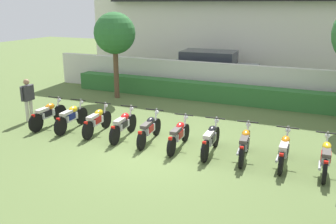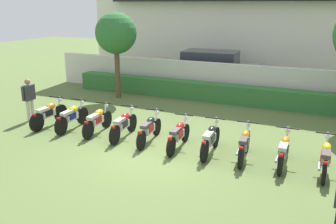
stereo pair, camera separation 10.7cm
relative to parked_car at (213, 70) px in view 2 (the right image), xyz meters
The scene contains 17 objects.
ground 9.28m from the parked_car, 82.63° to the right, with size 60.00×60.00×0.00m, color #566B38.
building 5.99m from the parked_car, 76.33° to the left, with size 18.92×6.50×8.44m.
compound_wall 2.22m from the parked_car, 57.67° to the right, with size 17.97×0.30×1.60m, color silver.
hedge_row 2.88m from the parked_car, 65.27° to the right, with size 14.38×0.70×0.79m, color #337033.
parked_car is the anchor object (origin of this frame).
tree_near_inspector 5.42m from the parked_car, 130.99° to the right, with size 1.84×1.84×3.86m.
motorcycle_in_row_0 9.06m from the parked_car, 111.43° to the right, with size 0.60×1.88×0.98m.
motorcycle_in_row_1 8.69m from the parked_car, 105.70° to the right, with size 0.60×1.90×0.97m.
motorcycle_in_row_2 8.44m from the parked_car, 98.94° to the right, with size 0.60×1.82×0.96m.
motorcycle_in_row_3 8.36m from the parked_car, 91.97° to the right, with size 0.60×1.88×0.96m.
motorcycle_in_row_4 8.38m from the parked_car, 85.55° to the right, with size 0.60×1.90×0.94m.
motorcycle_in_row_5 8.63m from the parked_car, 78.72° to the right, with size 0.60×1.84×0.94m.
motorcycle_in_row_6 8.87m from the parked_car, 72.37° to the right, with size 0.60×1.86×0.96m.
motorcycle_in_row_7 9.21m from the parked_car, 66.49° to the right, with size 0.60×1.87×0.97m.
motorcycle_in_row_8 9.68m from the parked_car, 60.71° to the right, with size 0.60×1.82×0.95m.
motorcycle_in_row_9 10.27m from the parked_car, 55.90° to the right, with size 0.60×1.84×0.96m.
inspector_person 9.28m from the parked_car, 118.45° to the right, with size 0.22×0.64×1.57m.
Camera 2 is at (4.57, -8.91, 4.20)m, focal length 39.72 mm.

